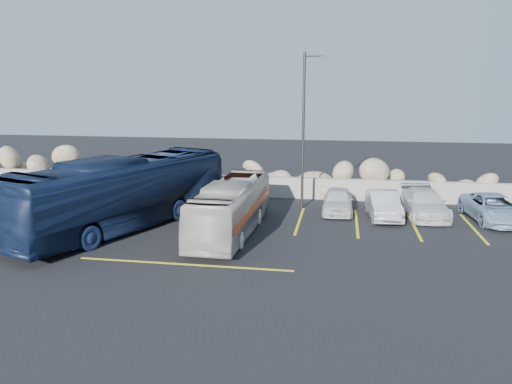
% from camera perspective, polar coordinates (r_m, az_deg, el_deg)
% --- Properties ---
extents(ground, '(90.00, 90.00, 0.00)m').
position_cam_1_polar(ground, '(17.94, -5.36, -8.64)').
color(ground, black).
rests_on(ground, ground).
extents(seawall, '(60.00, 0.40, 1.20)m').
position_cam_1_polar(seawall, '(29.11, 0.76, 0.62)').
color(seawall, gray).
rests_on(seawall, ground).
extents(riprap_pile, '(54.00, 2.80, 2.60)m').
position_cam_1_polar(riprap_pile, '(30.15, 1.12, 2.37)').
color(riprap_pile, '#8A735B').
rests_on(riprap_pile, ground).
extents(parking_lines, '(18.16, 9.36, 0.01)m').
position_cam_1_polar(parking_lines, '(22.65, 9.86, -4.37)').
color(parking_lines, yellow).
rests_on(parking_lines, ground).
extents(lamppost, '(1.14, 0.18, 8.00)m').
position_cam_1_polar(lamppost, '(25.85, 5.55, 7.42)').
color(lamppost, '#2A2825').
rests_on(lamppost, ground).
extents(vintage_bus, '(2.13, 8.31, 2.30)m').
position_cam_1_polar(vintage_bus, '(21.78, -2.78, -1.74)').
color(vintage_bus, beige).
rests_on(vintage_bus, ground).
extents(tour_coach, '(6.82, 11.86, 3.25)m').
position_cam_1_polar(tour_coach, '(23.23, -14.86, -0.07)').
color(tour_coach, '#101C38').
rests_on(tour_coach, ground).
extents(car_a, '(1.51, 3.73, 1.27)m').
position_cam_1_polar(car_a, '(25.68, 9.33, -0.98)').
color(car_a, silver).
rests_on(car_a, ground).
extents(car_b, '(1.67, 4.04, 1.30)m').
position_cam_1_polar(car_b, '(25.14, 14.36, -1.44)').
color(car_b, silver).
rests_on(car_b, ground).
extents(car_c, '(2.18, 4.65, 1.31)m').
position_cam_1_polar(car_c, '(26.02, 18.66, -1.24)').
color(car_c, silver).
rests_on(car_c, ground).
extents(car_d, '(2.56, 4.77, 1.27)m').
position_cam_1_polar(car_d, '(26.28, 25.55, -1.70)').
color(car_d, '#86A3BE').
rests_on(car_d, ground).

